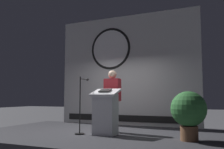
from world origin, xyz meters
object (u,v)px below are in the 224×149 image
podium (105,112)px  potted_plant (189,111)px  speaker_person (112,100)px  microphone_stand (81,114)px

podium → potted_plant: bearing=-0.8°
speaker_person → microphone_stand: speaker_person is taller
microphone_stand → speaker_person: bearing=44.4°
microphone_stand → potted_plant: (2.52, 0.07, 0.12)m
microphone_stand → potted_plant: bearing=1.6°
microphone_stand → potted_plant: 2.53m
microphone_stand → podium: bearing=9.1°
podium → microphone_stand: 0.62m
podium → microphone_stand: size_ratio=0.79×
speaker_person → potted_plant: speaker_person is taller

